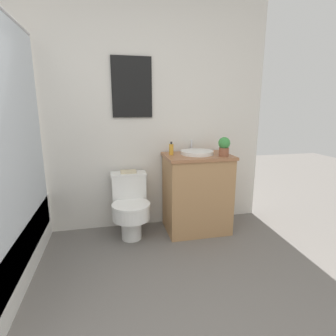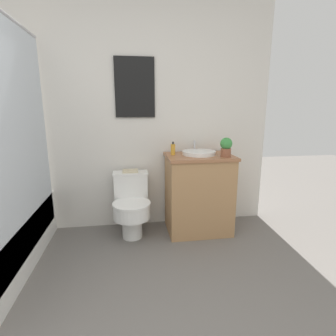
{
  "view_description": "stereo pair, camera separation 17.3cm",
  "coord_description": "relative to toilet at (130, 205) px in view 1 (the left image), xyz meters",
  "views": [
    {
      "loc": [
        0.03,
        -0.61,
        1.32
      ],
      "look_at": [
        0.57,
        1.79,
        0.76
      ],
      "focal_mm": 28.0,
      "sensor_mm": 36.0,
      "label": 1
    },
    {
      "loc": [
        0.2,
        -0.64,
        1.32
      ],
      "look_at": [
        0.57,
        1.79,
        0.76
      ],
      "focal_mm": 28.0,
      "sensor_mm": 36.0,
      "label": 2
    }
  ],
  "objects": [
    {
      "name": "wall_back",
      "position": [
        -0.2,
        0.29,
        0.91
      ],
      "size": [
        3.56,
        0.07,
        2.5
      ],
      "color": "silver",
      "rests_on": "ground_plane"
    },
    {
      "name": "toilet",
      "position": [
        0.0,
        0.0,
        0.0
      ],
      "size": [
        0.38,
        0.52,
        0.66
      ],
      "color": "white",
      "rests_on": "ground_plane"
    },
    {
      "name": "vanity",
      "position": [
        0.72,
        -0.0,
        0.08
      ],
      "size": [
        0.69,
        0.51,
        0.84
      ],
      "color": "#AD7F51",
      "rests_on": "ground_plane"
    },
    {
      "name": "sink",
      "position": [
        0.72,
        0.02,
        0.52
      ],
      "size": [
        0.35,
        0.38,
        0.13
      ],
      "color": "white",
      "rests_on": "vanity"
    },
    {
      "name": "soap_bottle",
      "position": [
        0.45,
        0.05,
        0.56
      ],
      "size": [
        0.05,
        0.05,
        0.14
      ],
      "color": "gold",
      "rests_on": "vanity"
    },
    {
      "name": "potted_plant",
      "position": [
        0.95,
        -0.13,
        0.6
      ],
      "size": [
        0.12,
        0.12,
        0.19
      ],
      "color": "brown",
      "rests_on": "vanity"
    },
    {
      "name": "book_on_tank",
      "position": [
        0.0,
        0.13,
        0.32
      ],
      "size": [
        0.16,
        0.11,
        0.02
      ],
      "color": "beige",
      "rests_on": "toilet"
    }
  ]
}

